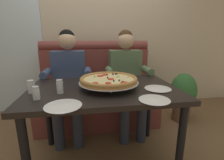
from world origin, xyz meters
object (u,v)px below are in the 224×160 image
object	(u,v)px
plate_near_right	(63,105)
plate_far_side	(154,99)
diner_left	(69,77)
diner_right	(126,75)
booth_bench	(97,93)
shaker_parmesan	(36,94)
shaker_oregano	(31,88)
shaker_pepper_flakes	(60,88)
potted_plant	(183,95)
plate_near_left	(158,88)
pizza	(109,80)
dining_table	(104,98)

from	to	relation	value
plate_near_right	plate_far_side	xyz separation A→B (m)	(0.62, 0.01, 0.00)
diner_left	diner_right	world-z (taller)	same
plate_far_side	booth_bench	bearing A→B (deg)	104.60
shaker_parmesan	shaker_oregano	bearing A→B (deg)	116.57
booth_bench	shaker_oregano	xyz separation A→B (m)	(-0.58, -0.94, 0.40)
booth_bench	shaker_pepper_flakes	world-z (taller)	booth_bench
shaker_oregano	potted_plant	xyz separation A→B (m)	(1.78, 0.71, -0.41)
shaker_parmesan	diner_right	bearing A→B (deg)	43.85
diner_left	shaker_parmesan	world-z (taller)	diner_left
plate_near_left	plate_near_right	size ratio (longest dim) A/B	0.94
plate_far_side	potted_plant	xyz separation A→B (m)	(0.88, 1.01, -0.38)
plate_near_right	booth_bench	bearing A→B (deg)	76.67
booth_bench	shaker_pepper_flakes	bearing A→B (deg)	-109.78
diner_left	diner_right	size ratio (longest dim) A/B	1.00
diner_right	diner_left	bearing A→B (deg)	180.00
diner_left	shaker_parmesan	xyz separation A→B (m)	(-0.14, -0.82, 0.08)
plate_near_left	diner_right	bearing A→B (deg)	97.47
diner_right	plate_far_side	size ratio (longest dim) A/B	5.74
shaker_pepper_flakes	diner_right	bearing A→B (deg)	45.09
pizza	plate_far_side	xyz separation A→B (m)	(0.28, -0.34, -0.06)
shaker_pepper_flakes	plate_far_side	size ratio (longest dim) A/B	0.50
diner_left	pizza	world-z (taller)	diner_left
booth_bench	plate_near_left	world-z (taller)	booth_bench
diner_left	plate_near_left	size ratio (longest dim) A/B	5.64
booth_bench	shaker_pepper_flakes	xyz separation A→B (m)	(-0.35, -0.98, 0.40)
dining_table	shaker_pepper_flakes	world-z (taller)	shaker_pepper_flakes
potted_plant	booth_bench	bearing A→B (deg)	169.27
booth_bench	shaker_pepper_flakes	size ratio (longest dim) A/B	14.48
dining_table	diner_right	bearing A→B (deg)	59.86
diner_left	diner_right	distance (m)	0.72
shaker_pepper_flakes	plate_far_side	xyz separation A→B (m)	(0.67, -0.26, -0.04)
shaker_oregano	shaker_parmesan	size ratio (longest dim) A/B	1.08
diner_right	shaker_parmesan	bearing A→B (deg)	-136.15
shaker_oregano	plate_near_left	distance (m)	1.03
dining_table	booth_bench	bearing A→B (deg)	90.00
booth_bench	shaker_parmesan	world-z (taller)	booth_bench
diner_left	plate_near_left	distance (m)	1.10
booth_bench	dining_table	distance (m)	0.92
diner_left	shaker_pepper_flakes	bearing A→B (deg)	-89.45
booth_bench	plate_far_side	distance (m)	1.33
booth_bench	dining_table	size ratio (longest dim) A/B	1.25
pizza	dining_table	bearing A→B (deg)	162.02
pizza	potted_plant	size ratio (longest dim) A/B	0.73
booth_bench	pizza	distance (m)	1.00
shaker_pepper_flakes	shaker_parmesan	distance (m)	0.18
dining_table	shaker_oregano	world-z (taller)	shaker_oregano
plate_near_left	potted_plant	size ratio (longest dim) A/B	0.32
plate_near_left	shaker_parmesan	bearing A→B (deg)	-174.36
diner_right	dining_table	bearing A→B (deg)	-120.14
dining_table	plate_far_side	xyz separation A→B (m)	(0.32, -0.35, 0.10)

